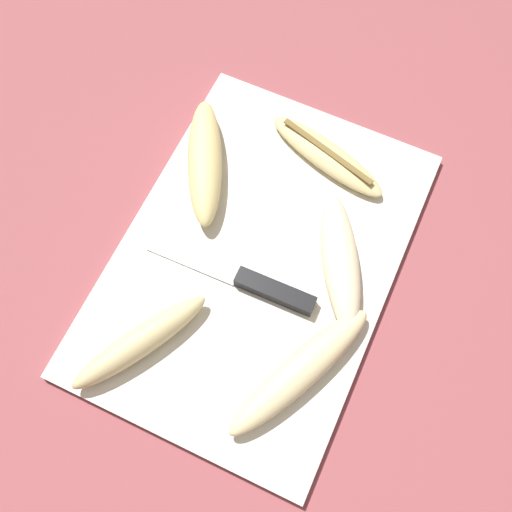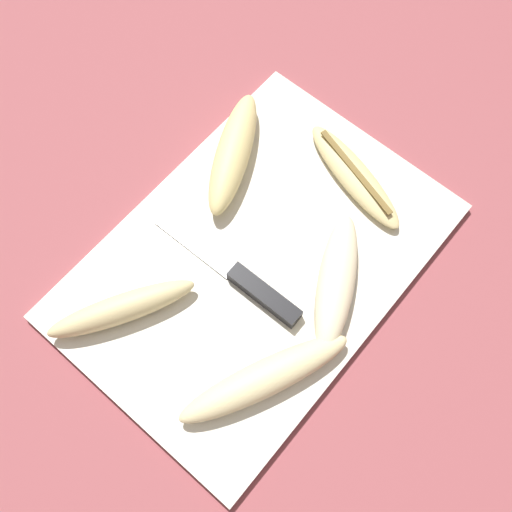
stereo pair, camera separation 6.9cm
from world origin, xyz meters
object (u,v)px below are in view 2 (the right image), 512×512
object	(u,v)px
banana_golden_short	(233,153)
banana_spotted_left	(354,176)
banana_soft_right	(265,378)
banana_bright_far	(336,281)
banana_mellow_near	(122,309)
knife	(252,285)

from	to	relation	value
banana_golden_short	banana_spotted_left	bearing A→B (deg)	-59.76
banana_soft_right	banana_bright_far	bearing A→B (deg)	3.68
banana_mellow_near	banana_golden_short	bearing A→B (deg)	8.96
banana_spotted_left	banana_soft_right	bearing A→B (deg)	-163.79
knife	banana_soft_right	distance (m)	0.11
banana_soft_right	banana_spotted_left	bearing A→B (deg)	16.21
banana_spotted_left	banana_golden_short	bearing A→B (deg)	120.24
banana_golden_short	banana_soft_right	xyz separation A→B (m)	(-0.18, -0.21, -0.00)
banana_golden_short	banana_bright_far	world-z (taller)	banana_golden_short
knife	banana_mellow_near	distance (m)	0.15
banana_spotted_left	banana_mellow_near	xyz separation A→B (m)	(-0.30, 0.09, 0.01)
banana_golden_short	banana_spotted_left	world-z (taller)	banana_golden_short
knife	banana_bright_far	size ratio (longest dim) A/B	1.25
banana_golden_short	banana_soft_right	bearing A→B (deg)	-131.86
knife	banana_golden_short	xyz separation A→B (m)	(0.11, 0.13, 0.01)
banana_soft_right	banana_golden_short	bearing A→B (deg)	48.14
banana_golden_short	banana_bright_far	size ratio (longest dim) A/B	1.05
banana_mellow_near	banana_bright_far	distance (m)	0.24
banana_spotted_left	knife	bearing A→B (deg)	178.65
banana_spotted_left	banana_bright_far	world-z (taller)	banana_bright_far
banana_mellow_near	banana_soft_right	xyz separation A→B (m)	(0.04, -0.17, -0.00)
knife	banana_golden_short	distance (m)	0.17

